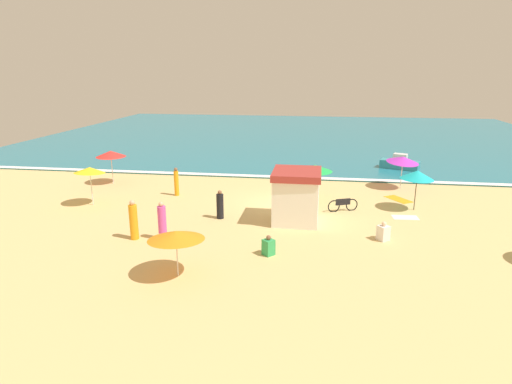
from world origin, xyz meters
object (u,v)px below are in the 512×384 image
(beach_umbrella_4, at_px, (403,159))
(beachgoer_4, at_px, (162,222))
(small_boat_0, at_px, (400,163))
(beach_umbrella_2, at_px, (315,168))
(beachgoer_2, at_px, (176,182))
(beach_umbrella_0, at_px, (111,154))
(beachgoer_0, at_px, (383,232))
(parked_bicycle, at_px, (343,205))
(beach_umbrella_5, at_px, (417,175))
(beach_umbrella_6, at_px, (176,235))
(beachgoer_3, at_px, (220,206))
(lifeguard_cabana, at_px, (296,196))
(beachgoer_1, at_px, (134,221))
(beach_umbrella_1, at_px, (90,170))
(beachgoer_5, at_px, (268,247))

(beach_umbrella_4, xyz_separation_m, beachgoer_4, (-12.68, -11.12, -1.12))
(beach_umbrella_4, height_order, beachgoer_4, beach_umbrella_4)
(small_boat_0, bearing_deg, beach_umbrella_2, -124.72)
(beachgoer_4, bearing_deg, beachgoer_2, 103.48)
(beach_umbrella_0, xyz_separation_m, beach_umbrella_2, (14.06, -2.06, -0.10))
(beachgoer_2, xyz_separation_m, beachgoer_4, (1.73, -7.24, -0.01))
(beachgoer_0, bearing_deg, parked_bicycle, 112.42)
(beach_umbrella_5, relative_size, beach_umbrella_6, 0.90)
(small_boat_0, bearing_deg, beachgoer_4, -128.72)
(parked_bicycle, height_order, beachgoer_2, beachgoer_2)
(parked_bicycle, xyz_separation_m, beachgoer_3, (-6.60, -2.21, 0.34))
(beach_umbrella_4, bearing_deg, lifeguard_cabana, -130.96)
(beachgoer_3, height_order, small_boat_0, beachgoer_3)
(beach_umbrella_4, bearing_deg, small_boat_0, 81.43)
(beach_umbrella_6, height_order, beachgoer_1, beach_umbrella_6)
(lifeguard_cabana, xyz_separation_m, beach_umbrella_1, (-12.08, 1.07, 0.72))
(beachgoer_2, distance_m, beachgoer_5, 10.77)
(beachgoer_3, relative_size, small_boat_0, 0.50)
(beachgoer_0, bearing_deg, beach_umbrella_5, 64.53)
(parked_bicycle, bearing_deg, lifeguard_cabana, -141.03)
(beach_umbrella_6, bearing_deg, beach_umbrella_4, 53.64)
(parked_bicycle, relative_size, beachgoer_1, 0.89)
(beach_umbrella_0, relative_size, beachgoer_2, 1.57)
(beach_umbrella_2, height_order, beachgoer_0, beach_umbrella_2)
(beachgoer_0, relative_size, small_boat_0, 0.29)
(beach_umbrella_1, relative_size, beach_umbrella_6, 0.84)
(lifeguard_cabana, relative_size, beachgoer_4, 1.48)
(beachgoer_3, distance_m, beachgoer_4, 3.89)
(beach_umbrella_5, height_order, beach_umbrella_6, beach_umbrella_5)
(beachgoer_4, bearing_deg, beach_umbrella_2, 46.68)
(beachgoer_1, bearing_deg, small_boat_0, 48.84)
(beach_umbrella_4, xyz_separation_m, small_boat_0, (0.87, 5.78, -1.46))
(beachgoer_0, xyz_separation_m, beachgoer_5, (-5.14, -2.48, -0.00))
(beachgoer_1, bearing_deg, beach_umbrella_5, 25.11)
(lifeguard_cabana, relative_size, beachgoer_2, 1.51)
(beachgoer_4, bearing_deg, beach_umbrella_4, 41.26)
(beach_umbrella_1, distance_m, beachgoer_4, 7.66)
(beach_umbrella_2, bearing_deg, beach_umbrella_0, 171.66)
(beachgoer_4, bearing_deg, beach_umbrella_5, 26.90)
(beachgoer_1, bearing_deg, beachgoer_5, -7.71)
(beach_umbrella_4, height_order, beachgoer_2, beach_umbrella_4)
(beachgoer_1, height_order, beachgoer_5, beachgoer_1)
(beachgoer_1, height_order, beachgoer_2, beachgoer_1)
(beach_umbrella_1, xyz_separation_m, beachgoer_5, (11.17, -5.59, -1.74))
(beach_umbrella_2, xyz_separation_m, beachgoer_0, (3.35, -5.91, -1.65))
(lifeguard_cabana, relative_size, beach_umbrella_1, 1.16)
(beachgoer_5, bearing_deg, beach_umbrella_0, 139.60)
(beach_umbrella_0, relative_size, beach_umbrella_6, 1.01)
(beach_umbrella_1, height_order, beachgoer_5, beach_umbrella_1)
(beach_umbrella_5, relative_size, beachgoer_2, 1.39)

